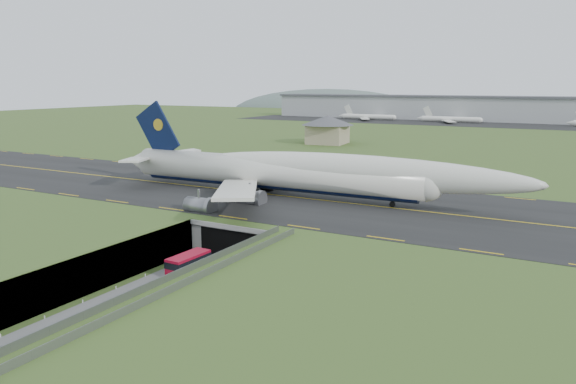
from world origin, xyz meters
The scene contains 10 objects.
ground centered at (0.00, 0.00, 0.00)m, with size 900.00×900.00×0.00m, color #435C24.
airfield_deck centered at (0.00, 0.00, 3.00)m, with size 800.00×800.00×6.00m, color gray.
trench_road centered at (0.00, -7.50, 0.10)m, with size 12.00×75.00×0.20m, color slate.
taxiway centered at (0.00, 33.00, 6.09)m, with size 800.00×44.00×0.18m, color black.
tunnel_portal centered at (0.00, 16.71, 3.33)m, with size 17.00×22.30×6.00m.
guideway centered at (11.00, -19.11, 5.32)m, with size 3.00×53.00×7.05m.
jumbo_jet centered at (-0.33, 33.13, 11.36)m, with size 93.23×60.26×19.93m.
shuttle_tram centered at (-1.08, -1.60, 1.73)m, with size 3.20×7.84×3.16m.
service_building centered at (-39.77, 131.75, 12.54)m, with size 22.34×22.34×11.04m.
cargo_terminal centered at (-0.15, 299.41, 13.96)m, with size 320.00×67.00×15.60m.
Camera 1 is at (52.96, -67.01, 29.33)m, focal length 35.00 mm.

